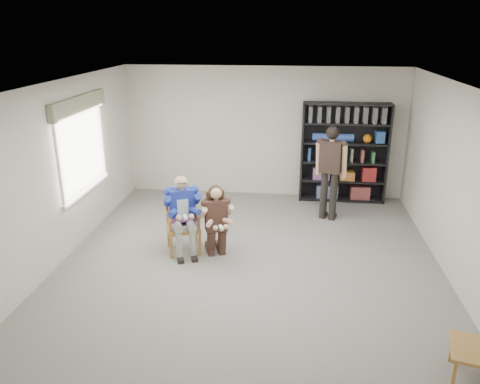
% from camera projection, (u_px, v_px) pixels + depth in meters
% --- Properties ---
extents(room_shell, '(6.00, 7.00, 2.80)m').
position_uv_depth(room_shell, '(249.00, 184.00, 6.83)').
color(room_shell, beige).
rests_on(room_shell, ground).
extents(floor, '(6.00, 7.00, 0.01)m').
position_uv_depth(floor, '(248.00, 269.00, 7.30)').
color(floor, slate).
rests_on(floor, ground).
extents(window_left, '(0.16, 2.00, 1.75)m').
position_uv_depth(window_left, '(83.00, 146.00, 8.00)').
color(window_left, white).
rests_on(window_left, room_shell).
extents(armchair, '(0.75, 0.73, 1.01)m').
position_uv_depth(armchair, '(183.00, 223.00, 7.72)').
color(armchair, brown).
rests_on(armchair, floor).
extents(seated_man, '(0.80, 0.94, 1.31)m').
position_uv_depth(seated_man, '(183.00, 214.00, 7.67)').
color(seated_man, navy).
rests_on(seated_man, floor).
extents(kneeling_woman, '(0.75, 0.93, 1.20)m').
position_uv_depth(kneeling_woman, '(217.00, 222.00, 7.51)').
color(kneeling_woman, '#341E19').
rests_on(kneeling_woman, floor).
extents(bookshelf, '(1.80, 0.38, 2.10)m').
position_uv_depth(bookshelf, '(344.00, 153.00, 9.83)').
color(bookshelf, black).
rests_on(bookshelf, floor).
extents(standing_man, '(0.64, 0.49, 1.83)m').
position_uv_depth(standing_man, '(330.00, 174.00, 8.89)').
color(standing_man, black).
rests_on(standing_man, floor).
extents(side_table, '(0.66, 0.66, 0.38)m').
position_uv_depth(side_table, '(475.00, 364.00, 4.96)').
color(side_table, brown).
rests_on(side_table, floor).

